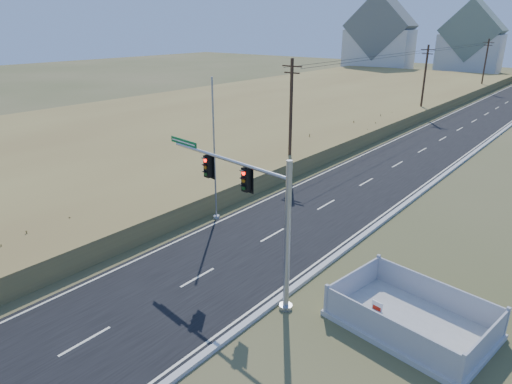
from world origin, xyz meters
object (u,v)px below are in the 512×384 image
object	(u,v)px
open_sign	(377,308)
flagpole	(215,165)
traffic_signal_mast	(256,208)
fence_enclosure	(411,321)

from	to	relation	value
open_sign	flagpole	distance (m)	13.02
traffic_signal_mast	open_sign	distance (m)	6.58
traffic_signal_mast	fence_enclosure	xyz separation A→B (m)	(6.47, 1.89, -3.85)
traffic_signal_mast	fence_enclosure	bearing A→B (deg)	24.06
fence_enclosure	flagpole	bearing A→B (deg)	175.65
traffic_signal_mast	fence_enclosure	size ratio (longest dim) A/B	1.27
fence_enclosure	flagpole	distance (m)	14.36
flagpole	fence_enclosure	bearing A→B (deg)	-12.62
traffic_signal_mast	flagpole	size ratio (longest dim) A/B	0.95
traffic_signal_mast	open_sign	bearing A→B (deg)	27.55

